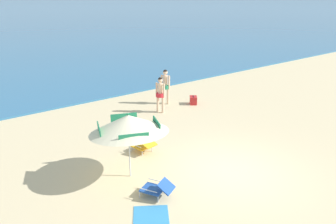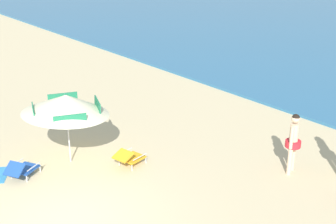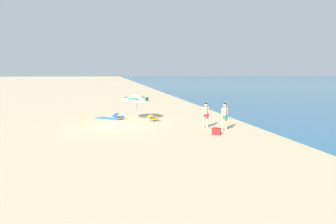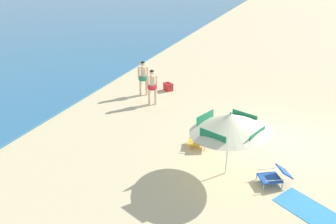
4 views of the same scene
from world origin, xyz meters
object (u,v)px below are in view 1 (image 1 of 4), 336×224
at_px(beach_umbrella_striped_main, 128,124).
at_px(lounge_chair_under_umbrella, 157,188).
at_px(lounge_chair_beside_umbrella, 144,145).
at_px(person_standing_near_shore, 165,84).
at_px(person_standing_beside, 160,92).
at_px(cooler_box, 193,100).

bearing_deg(beach_umbrella_striped_main, lounge_chair_under_umbrella, -90.88).
relative_size(lounge_chair_beside_umbrella, person_standing_near_shore, 0.54).
distance_m(beach_umbrella_striped_main, person_standing_beside, 6.15).
relative_size(beach_umbrella_striped_main, lounge_chair_under_umbrella, 2.52).
distance_m(beach_umbrella_striped_main, cooler_box, 7.85).
relative_size(lounge_chair_under_umbrella, person_standing_near_shore, 0.59).
height_order(person_standing_near_shore, cooler_box, person_standing_near_shore).
xyz_separation_m(beach_umbrella_striped_main, person_standing_beside, (4.40, 4.23, -0.76)).
relative_size(beach_umbrella_striped_main, person_standing_near_shore, 1.47).
relative_size(lounge_chair_under_umbrella, lounge_chair_beside_umbrella, 1.09).
relative_size(lounge_chair_beside_umbrella, cooler_box, 1.57).
height_order(lounge_chair_beside_umbrella, person_standing_near_shore, person_standing_near_shore).
relative_size(person_standing_beside, cooler_box, 2.80).
relative_size(lounge_chair_beside_umbrella, person_standing_beside, 0.56).
distance_m(lounge_chair_beside_umbrella, cooler_box, 6.01).
distance_m(lounge_chair_beside_umbrella, person_standing_near_shore, 5.80).
bearing_deg(cooler_box, person_standing_beside, 178.45).
relative_size(beach_umbrella_striped_main, cooler_box, 4.31).
bearing_deg(lounge_chair_beside_umbrella, cooler_box, 30.58).
distance_m(beach_umbrella_striped_main, lounge_chair_beside_umbrella, 2.25).
relative_size(person_standing_near_shore, person_standing_beside, 1.04).
bearing_deg(lounge_chair_under_umbrella, beach_umbrella_striped_main, 89.12).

